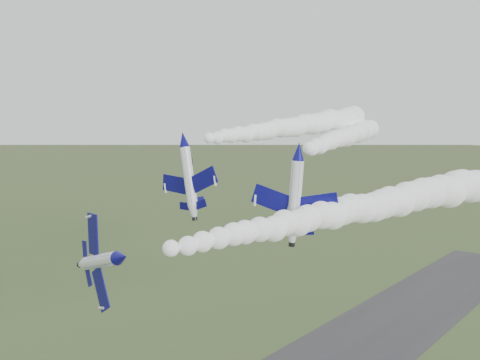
% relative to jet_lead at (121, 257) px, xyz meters
% --- Properties ---
extents(jet_lead, '(5.45, 12.63, 10.09)m').
position_rel_jet_lead_xyz_m(jet_lead, '(0.00, 0.00, 0.00)').
color(jet_lead, white).
extents(smoke_trail_jet_lead, '(18.46, 62.42, 5.38)m').
position_rel_jet_lead_xyz_m(smoke_trail_jet_lead, '(8.24, 33.29, 1.36)').
color(smoke_trail_jet_lead, white).
extents(jet_pair_left, '(11.32, 13.83, 3.82)m').
position_rel_jet_lead_xyz_m(jet_pair_left, '(-17.82, 25.91, 10.39)').
color(jet_pair_left, white).
extents(smoke_trail_jet_pair_left, '(6.46, 57.24, 5.31)m').
position_rel_jet_lead_xyz_m(smoke_trail_jet_pair_left, '(-18.66, 57.97, 12.07)').
color(smoke_trail_jet_pair_left, white).
extents(jet_pair_right, '(11.76, 13.56, 3.49)m').
position_rel_jet_lead_xyz_m(jet_pair_right, '(2.91, 26.76, 9.32)').
color(jet_pair_right, white).
extents(smoke_trail_jet_pair_right, '(30.02, 69.06, 4.85)m').
position_rel_jet_lead_xyz_m(smoke_trail_jet_pair_right, '(-10.34, 64.32, 10.11)').
color(smoke_trail_jet_pair_right, white).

